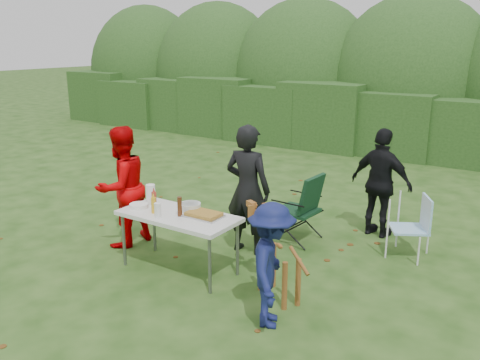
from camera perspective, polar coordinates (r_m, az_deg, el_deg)
The scene contains 20 objects.
ground at distance 6.46m, azimuth -6.51°, elevation -10.23°, with size 80.00×80.00×0.00m, color #1E4211.
hedge_row at distance 13.13m, azimuth 16.48°, elevation 6.41°, with size 22.00×1.40×1.70m, color #23471C.
shrub_backdrop at distance 14.57m, azimuth 18.64°, elevation 10.06°, with size 20.00×2.60×3.20m, color #3D6628.
folding_table at distance 6.26m, azimuth -6.92°, elevation -4.29°, with size 1.50×0.70×0.74m.
person_cook at distance 6.72m, azimuth 0.88°, elevation -1.09°, with size 0.64×0.42×1.75m, color black.
person_red_jacket at distance 7.16m, azimuth -13.13°, elevation -0.75°, with size 0.81×0.63×1.68m, color #C80003.
person_black_puffy at distance 7.58m, azimuth 15.57°, elevation -0.35°, with size 0.93×0.39×1.59m, color black.
child at distance 5.10m, azimuth 3.53°, elevation -9.54°, with size 0.83×0.48×1.29m, color #131A50.
dog at distance 5.66m, azimuth 4.42°, elevation -8.78°, with size 0.99×0.40×0.94m, color brown, non-canonical shape.
camping_chair at distance 7.27m, azimuth 6.38°, elevation -2.98°, with size 0.63×0.63×1.00m, color #11331C, non-canonical shape.
lawn_chair at distance 7.08m, azimuth 18.42°, elevation -4.95°, with size 0.49×0.49×0.84m, color #3E9EDB, non-canonical shape.
food_tray at distance 6.13m, azimuth -4.09°, elevation -4.04°, with size 0.45×0.30×0.02m, color #B7B7BA.
focaccia_bread at distance 6.12m, azimuth -4.09°, elevation -3.79°, with size 0.40×0.26×0.04m, color #A3772C.
mustard_bottle at distance 6.30m, azimuth -9.67°, elevation -2.81°, with size 0.06×0.06×0.20m, color gold.
ketchup_bottle at distance 6.45m, azimuth -9.61°, elevation -2.27°, with size 0.06×0.06×0.22m, color #A33123.
beer_bottle at distance 6.14m, azimuth -6.79°, elevation -2.97°, with size 0.06×0.06×0.24m, color #47230F.
paper_towel_roll at distance 6.63m, azimuth -9.99°, elevation -1.61°, with size 0.12×0.12×0.26m, color white.
cup_stack at distance 6.14m, azimuth -9.23°, elevation -3.38°, with size 0.08×0.08×0.18m, color white.
pasta_bowl at distance 6.33m, azimuth -5.60°, elevation -3.03°, with size 0.26×0.26×0.10m, color silver.
plate_stack at distance 6.55m, azimuth -11.28°, elevation -2.84°, with size 0.24×0.24×0.05m, color white.
Camera 1 is at (3.80, -4.42, 2.81)m, focal length 38.00 mm.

